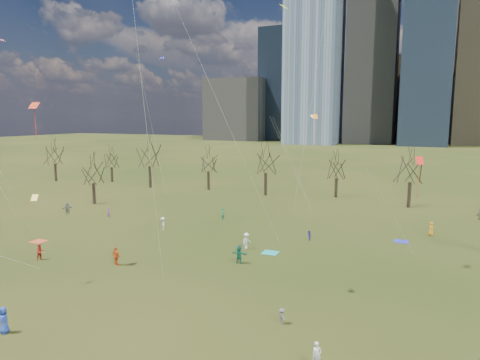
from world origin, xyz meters
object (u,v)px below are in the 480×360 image
at_px(person_4, 116,256).
at_px(person_0, 4,320).
at_px(blanket_teal, 270,253).
at_px(blanket_crimson, 38,241).
at_px(person_1, 317,355).
at_px(person_2, 40,252).
at_px(blanket_navy, 401,241).

bearing_deg(person_4, person_0, 109.10).
height_order(blanket_teal, person_0, person_0).
xyz_separation_m(blanket_crimson, person_4, (13.25, -2.77, 0.87)).
bearing_deg(blanket_crimson, person_0, -46.99).
height_order(person_0, person_1, person_0).
bearing_deg(person_4, blanket_crimson, -0.11).
distance_m(person_2, person_4, 8.07).
bearing_deg(blanket_crimson, person_4, -11.82).
distance_m(blanket_crimson, person_1, 36.62).
height_order(blanket_crimson, person_1, person_1).
bearing_deg(person_4, person_1, 168.61).
bearing_deg(blanket_teal, blanket_crimson, -165.73).
relative_size(blanket_navy, blanket_crimson, 1.00).
height_order(blanket_navy, person_1, person_1).
height_order(blanket_navy, blanket_crimson, same).
distance_m(person_0, person_1, 20.09).
distance_m(blanket_navy, person_2, 38.45).
relative_size(blanket_navy, person_1, 1.04).
xyz_separation_m(blanket_teal, blanket_crimson, (-25.49, -6.48, 0.00)).
xyz_separation_m(person_1, person_4, (-21.38, 9.12, 0.11)).
relative_size(blanket_crimson, person_1, 1.04).
bearing_deg(blanket_crimson, person_2, -40.01).
height_order(blanket_crimson, person_4, person_4).
bearing_deg(person_0, blanket_crimson, 137.34).
xyz_separation_m(blanket_navy, person_0, (-22.81, -32.20, 0.88)).
relative_size(blanket_teal, person_0, 0.90).
bearing_deg(person_2, blanket_navy, -38.22).
bearing_deg(person_2, person_4, -58.32).
distance_m(blanket_navy, person_1, 28.23).
bearing_deg(person_0, person_1, 16.27).
bearing_deg(person_4, person_2, 24.11).
distance_m(blanket_crimson, person_0, 21.97).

